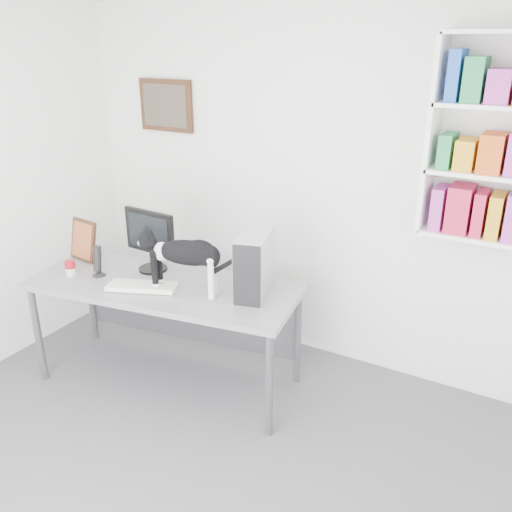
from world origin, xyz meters
name	(u,v)px	position (x,y,z in m)	size (l,w,h in m)	color
room	(127,287)	(0.00, 0.00, 1.35)	(4.01, 4.01, 2.70)	#505055
wall_art	(166,105)	(-1.30, 1.97, 1.90)	(0.52, 0.04, 0.42)	#432915
desk	(167,333)	(-0.66, 1.03, 0.40)	(1.92, 0.75, 0.80)	gray
monitor	(151,240)	(-0.89, 1.19, 1.04)	(0.44, 0.21, 0.47)	black
keyboard	(142,286)	(-0.73, 0.90, 0.82)	(0.48, 0.18, 0.04)	white
pc_tower	(255,264)	(-0.03, 1.23, 1.02)	(0.19, 0.43, 0.43)	silver
speaker	(98,260)	(-1.16, 0.91, 0.92)	(0.10, 0.10, 0.24)	black
leaning_print	(83,239)	(-1.49, 1.09, 0.97)	(0.27, 0.11, 0.33)	#432915
soup_can	(70,268)	(-1.35, 0.82, 0.85)	(0.07, 0.07, 0.11)	#A40E19
cat	(187,266)	(-0.42, 0.99, 1.00)	(0.65, 0.17, 0.40)	black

